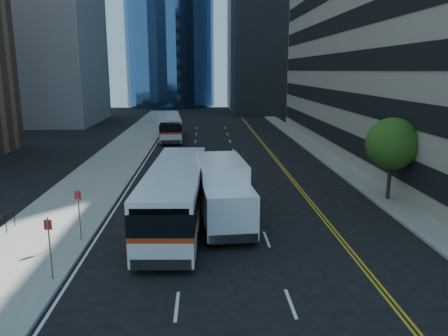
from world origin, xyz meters
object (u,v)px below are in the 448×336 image
Objects in this scene: bus_rear at (170,126)px; box_truck at (223,192)px; street_tree at (392,144)px; bus_front at (176,194)px.

bus_rear is 30.23m from box_truck.
box_truck is (5.08, -29.80, 0.20)m from bus_rear.
bus_rear is (-15.58, 26.12, -2.09)m from street_tree.
bus_front reaches higher than bus_rear.
street_tree is at bearing 18.61° from bus_front.
bus_rear is at bearing 97.24° from bus_front.
box_truck is (2.49, 0.12, 0.05)m from bus_front.
box_truck is (-10.51, -3.68, -1.88)m from street_tree.
street_tree is 0.71× the size of box_truck.
street_tree is 30.49m from bus_rear.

